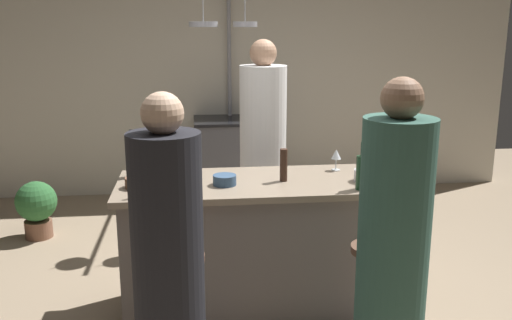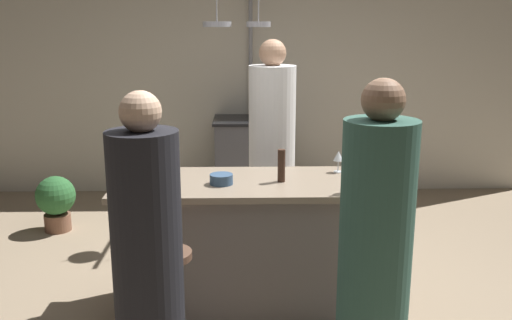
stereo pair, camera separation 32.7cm
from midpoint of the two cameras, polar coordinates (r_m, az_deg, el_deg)
name	(u,v)px [view 2 (the right image)]	position (r m, az deg, el deg)	size (l,w,h in m)	color
ground_plane	(257,308)	(3.92, 2.52, -14.90)	(9.00, 9.00, 0.00)	gray
back_wall	(250,77)	(6.32, 0.93, 8.48)	(6.40, 0.16, 2.60)	beige
kitchen_island	(257,246)	(3.73, 2.59, -8.78)	(1.80, 0.72, 0.90)	slate
stove_range	(251,159)	(6.06, 1.04, 0.07)	(0.80, 0.64, 0.89)	#47474C
chef	(272,158)	(4.52, 3.70, 0.14)	(0.37, 0.37, 1.76)	white
bar_stool_right	(362,301)	(3.29, 13.64, -13.84)	(0.28, 0.28, 0.68)	#4C4C51
guest_right	(374,263)	(2.81, 15.32, -10.16)	(0.35, 0.35, 1.65)	#33594C
bar_stool_left	(170,303)	(3.20, -5.80, -14.36)	(0.28, 0.28, 0.68)	#4C4C51
guest_left	(148,269)	(2.74, -7.54, -11.02)	(0.34, 0.34, 1.59)	black
overhead_pot_rack	(245,52)	(5.46, 0.58, 10.92)	(0.57, 1.47, 2.17)	gray
potted_plant	(56,200)	(5.43, -18.12, -3.91)	(0.36, 0.36, 0.52)	brown
pepper_mill	(281,166)	(3.54, 5.25, -0.61)	(0.05, 0.05, 0.21)	#382319
wine_bottle_green	(358,174)	(3.40, 13.08, -1.44)	(0.07, 0.07, 0.29)	#193D23
wine_bottle_red	(150,174)	(3.34, -8.02, -1.42)	(0.07, 0.07, 0.30)	#143319
wine_bottle_dark	(135,156)	(3.76, -9.86, 0.36)	(0.07, 0.07, 0.31)	black
wine_glass_near_right_guest	(338,157)	(3.82, 10.84, 0.27)	(0.07, 0.07, 0.15)	silver
wine_glass_by_chef	(163,167)	(3.51, -6.87, -0.79)	(0.07, 0.07, 0.15)	silver
mixing_bowl_blue	(221,179)	(3.49, -0.88, -2.00)	(0.15, 0.15, 0.06)	#334C6B
mixing_bowl_steel	(365,178)	(3.59, 13.64, -1.84)	(0.15, 0.15, 0.08)	#B7B7BC
mixing_bowl_wooden	(135,179)	(3.54, -9.64, -1.99)	(0.15, 0.15, 0.07)	brown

